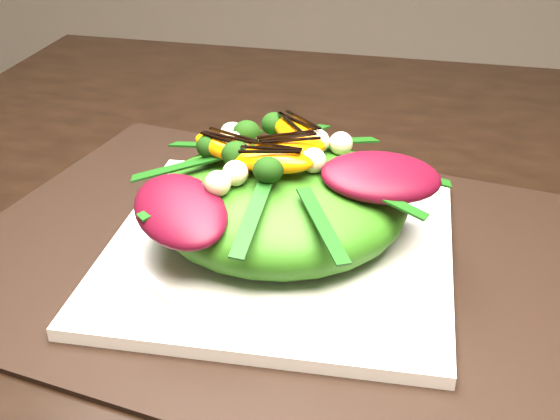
% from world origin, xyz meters
% --- Properties ---
extents(placemat, '(0.60, 0.49, 0.00)m').
position_xyz_m(placemat, '(-0.31, -0.13, 0.75)').
color(placemat, black).
rests_on(placemat, dining_table).
extents(plate_base, '(0.30, 0.30, 0.01)m').
position_xyz_m(plate_base, '(-0.31, -0.13, 0.76)').
color(plate_base, white).
rests_on(plate_base, placemat).
extents(salad_bowl, '(0.28, 0.28, 0.02)m').
position_xyz_m(salad_bowl, '(-0.31, -0.13, 0.77)').
color(salad_bowl, silver).
rests_on(salad_bowl, plate_base).
extents(lettuce_mound, '(0.26, 0.26, 0.07)m').
position_xyz_m(lettuce_mound, '(-0.31, -0.13, 0.81)').
color(lettuce_mound, '#326F14').
rests_on(lettuce_mound, salad_bowl).
extents(radicchio_leaf, '(0.11, 0.10, 0.02)m').
position_xyz_m(radicchio_leaf, '(-0.22, -0.13, 0.84)').
color(radicchio_leaf, '#440715').
rests_on(radicchio_leaf, lettuce_mound).
extents(orange_segment, '(0.07, 0.03, 0.02)m').
position_xyz_m(orange_segment, '(-0.32, -0.11, 0.85)').
color(orange_segment, orange).
rests_on(orange_segment, lettuce_mound).
extents(broccoli_floret, '(0.04, 0.04, 0.03)m').
position_xyz_m(broccoli_floret, '(-0.37, -0.10, 0.85)').
color(broccoli_floret, '#133409').
rests_on(broccoli_floret, lettuce_mound).
extents(macadamia_nut, '(0.02, 0.02, 0.02)m').
position_xyz_m(macadamia_nut, '(-0.28, -0.18, 0.85)').
color(macadamia_nut, beige).
rests_on(macadamia_nut, lettuce_mound).
extents(balsamic_drizzle, '(0.05, 0.01, 0.00)m').
position_xyz_m(balsamic_drizzle, '(-0.32, -0.11, 0.86)').
color(balsamic_drizzle, black).
rests_on(balsamic_drizzle, orange_segment).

